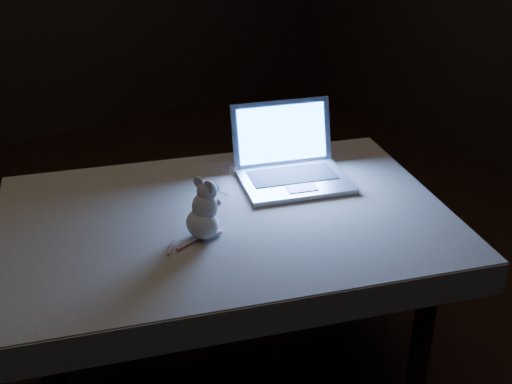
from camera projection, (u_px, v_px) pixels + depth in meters
floor at (207, 361)px, 2.39m from camera, size 5.00×5.00×0.00m
table at (228, 306)px, 2.14m from camera, size 1.46×1.17×0.68m
tablecloth at (214, 231)px, 1.98m from camera, size 1.64×1.48×0.10m
laptop at (296, 151)px, 2.11m from camera, size 0.44×0.41×0.24m
plush_mouse at (202, 209)px, 1.82m from camera, size 0.18×0.18×0.18m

